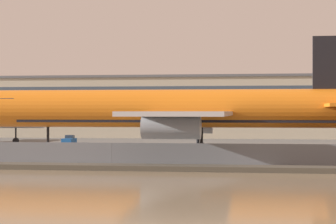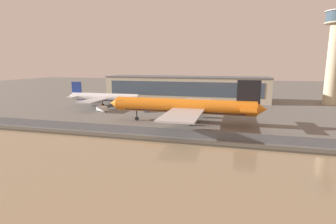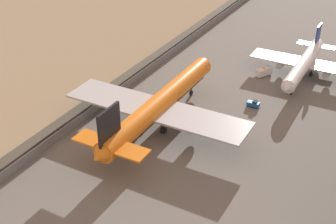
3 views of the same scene
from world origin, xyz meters
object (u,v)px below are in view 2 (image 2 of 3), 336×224
Objects in this scene: cargo_jet_orange at (185,107)px; ops_van at (102,108)px; passenger_jet_white at (104,98)px; baggage_tug at (147,110)px; control_tower at (335,50)px.

cargo_jet_orange is 40.96m from ops_van.
passenger_jet_white reaches higher than baggage_tug.
passenger_jet_white is (-43.25, 23.65, -1.30)m from cargo_jet_orange.
passenger_jet_white reaches higher than ops_van.
passenger_jet_white is at bearing 114.24° from ops_van.
control_tower is (60.49, 58.04, 20.80)m from cargo_jet_orange.
control_tower reaches higher than cargo_jet_orange.
baggage_tug is 93.72m from control_tower.
cargo_jet_orange reaches higher than baggage_tug.
ops_van is (4.72, -10.49, -3.15)m from passenger_jet_white.
baggage_tug is 0.07× the size of control_tower.
cargo_jet_orange is at bearing -28.67° from passenger_jet_white.
ops_van is at bearing -168.53° from baggage_tug.
cargo_jet_orange is 16.64× the size of baggage_tug.
control_tower is (80.22, 41.06, 25.72)m from baggage_tug.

